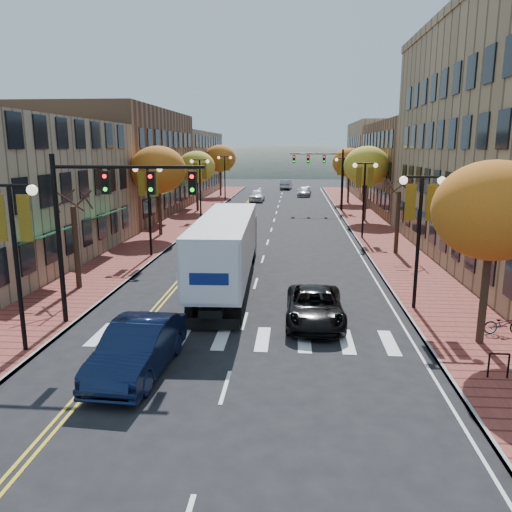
% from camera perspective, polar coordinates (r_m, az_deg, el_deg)
% --- Properties ---
extents(ground, '(200.00, 200.00, 0.00)m').
position_cam_1_polar(ground, '(17.74, -2.62, -11.80)').
color(ground, black).
rests_on(ground, ground).
extents(sidewalk_left, '(4.00, 85.00, 0.15)m').
position_cam_1_polar(sidewalk_left, '(50.31, -8.31, 4.02)').
color(sidewalk_left, brown).
rests_on(sidewalk_left, ground).
extents(sidewalk_right, '(4.00, 85.00, 0.15)m').
position_cam_1_polar(sidewalk_right, '(49.58, 12.48, 3.74)').
color(sidewalk_right, brown).
rests_on(sidewalk_right, ground).
extents(building_left_mid, '(12.00, 24.00, 11.00)m').
position_cam_1_polar(building_left_mid, '(55.46, -15.90, 10.08)').
color(building_left_mid, brown).
rests_on(building_left_mid, ground).
extents(building_left_far, '(12.00, 26.00, 9.50)m').
position_cam_1_polar(building_left_far, '(79.42, -9.60, 10.38)').
color(building_left_far, '#9E8966').
rests_on(building_left_far, ground).
extents(building_right_mid, '(15.00, 24.00, 10.00)m').
position_cam_1_polar(building_right_mid, '(60.39, 20.54, 9.45)').
color(building_right_mid, brown).
rests_on(building_right_mid, ground).
extents(building_right_far, '(15.00, 20.00, 11.00)m').
position_cam_1_polar(building_right_far, '(81.75, 16.34, 10.64)').
color(building_right_far, '#9E8966').
rests_on(building_right_far, ground).
extents(tree_left_a, '(0.28, 0.28, 4.20)m').
position_cam_1_polar(tree_left_a, '(26.94, -19.85, 0.91)').
color(tree_left_a, '#382619').
rests_on(tree_left_a, sidewalk_left).
extents(tree_left_b, '(4.48, 4.48, 7.21)m').
position_cam_1_polar(tree_left_b, '(41.59, -11.12, 9.64)').
color(tree_left_b, '#382619').
rests_on(tree_left_b, sidewalk_left).
extents(tree_left_c, '(4.16, 4.16, 6.69)m').
position_cam_1_polar(tree_left_c, '(57.18, -6.81, 10.07)').
color(tree_left_c, '#382619').
rests_on(tree_left_c, sidewalk_left).
extents(tree_left_d, '(4.61, 4.61, 7.42)m').
position_cam_1_polar(tree_left_d, '(74.89, -4.12, 11.06)').
color(tree_left_d, '#382619').
rests_on(tree_left_d, sidewalk_left).
extents(tree_right_a, '(4.16, 4.16, 6.69)m').
position_cam_1_polar(tree_right_a, '(19.48, 25.43, 4.68)').
color(tree_right_a, '#382619').
rests_on(tree_right_a, sidewalk_right).
extents(tree_right_b, '(0.28, 0.28, 4.20)m').
position_cam_1_polar(tree_right_b, '(35.12, 15.85, 3.69)').
color(tree_right_b, '#382619').
rests_on(tree_right_b, sidewalk_right).
extents(tree_right_c, '(4.48, 4.48, 7.21)m').
position_cam_1_polar(tree_right_c, '(50.57, 12.54, 10.02)').
color(tree_right_c, '#382619').
rests_on(tree_right_c, sidewalk_right).
extents(tree_right_d, '(4.35, 4.35, 7.00)m').
position_cam_1_polar(tree_right_d, '(66.45, 10.62, 10.46)').
color(tree_right_d, '#382619').
rests_on(tree_right_d, sidewalk_right).
extents(lamp_left_a, '(1.96, 0.36, 6.05)m').
position_cam_1_polar(lamp_left_a, '(18.91, -25.95, 2.09)').
color(lamp_left_a, black).
rests_on(lamp_left_a, ground).
extents(lamp_left_b, '(1.96, 0.36, 6.05)m').
position_cam_1_polar(lamp_left_b, '(33.58, -12.18, 7.02)').
color(lamp_left_b, black).
rests_on(lamp_left_b, ground).
extents(lamp_left_c, '(1.96, 0.36, 6.05)m').
position_cam_1_polar(lamp_left_c, '(51.05, -6.42, 8.96)').
color(lamp_left_c, black).
rests_on(lamp_left_c, ground).
extents(lamp_left_d, '(1.96, 0.36, 6.05)m').
position_cam_1_polar(lamp_left_d, '(68.79, -3.59, 9.87)').
color(lamp_left_d, black).
rests_on(lamp_left_d, ground).
extents(lamp_right_a, '(1.96, 0.36, 6.05)m').
position_cam_1_polar(lamp_right_a, '(22.92, 18.23, 4.31)').
color(lamp_right_a, black).
rests_on(lamp_right_a, ground).
extents(lamp_right_b, '(1.96, 0.36, 6.05)m').
position_cam_1_polar(lamp_right_b, '(40.54, 12.28, 7.89)').
color(lamp_right_b, black).
rests_on(lamp_right_b, ground).
extents(lamp_right_c, '(1.96, 0.36, 6.05)m').
position_cam_1_polar(lamp_right_c, '(58.39, 9.93, 9.27)').
color(lamp_right_c, black).
rests_on(lamp_right_c, ground).
extents(traffic_mast_near, '(6.10, 0.35, 7.00)m').
position_cam_1_polar(traffic_mast_near, '(20.62, -17.06, 5.32)').
color(traffic_mast_near, black).
rests_on(traffic_mast_near, ground).
extents(traffic_mast_far, '(6.10, 0.34, 7.00)m').
position_cam_1_polar(traffic_mast_far, '(58.20, 7.94, 9.95)').
color(traffic_mast_far, black).
rests_on(traffic_mast_far, ground).
extents(semi_truck, '(2.96, 15.37, 3.82)m').
position_cam_1_polar(semi_truck, '(26.52, -3.21, 1.42)').
color(semi_truck, black).
rests_on(semi_truck, ground).
extents(navy_sedan, '(2.13, 5.32, 1.72)m').
position_cam_1_polar(navy_sedan, '(16.93, -13.37, -10.20)').
color(navy_sedan, black).
rests_on(navy_sedan, ground).
extents(black_suv, '(2.39, 5.15, 1.43)m').
position_cam_1_polar(black_suv, '(21.15, 6.74, -5.75)').
color(black_suv, black).
rests_on(black_suv, ground).
extents(car_far_white, '(1.99, 4.79, 1.62)m').
position_cam_1_polar(car_far_white, '(68.27, 0.12, 6.94)').
color(car_far_white, white).
rests_on(car_far_white, ground).
extents(car_far_silver, '(2.30, 4.76, 1.33)m').
position_cam_1_polar(car_far_silver, '(75.70, 5.53, 7.31)').
color(car_far_silver, '#A8A7AF').
rests_on(car_far_silver, ground).
extents(car_far_oncoming, '(2.13, 5.09, 1.63)m').
position_cam_1_polar(car_far_oncoming, '(88.44, 3.46, 8.16)').
color(car_far_oncoming, '#9C9BA2').
rests_on(car_far_oncoming, ground).
extents(bicycle, '(1.56, 0.63, 0.80)m').
position_cam_1_polar(bicycle, '(21.71, 26.46, -6.97)').
color(bicycle, gray).
rests_on(bicycle, sidewalk_right).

